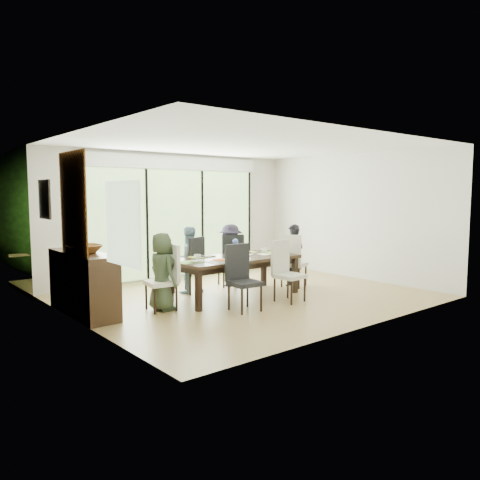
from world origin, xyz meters
TOP-DOWN VIEW (x-y plane):
  - floor at (0.00, 0.00)m, footprint 6.00×5.00m
  - ceiling at (0.00, 0.00)m, footprint 6.00×5.00m
  - wall_back at (0.00, 2.51)m, footprint 6.00×0.02m
  - wall_front at (0.00, -2.51)m, footprint 6.00×0.02m
  - wall_left at (-3.01, 0.00)m, footprint 0.02×5.00m
  - wall_right at (3.01, 0.00)m, footprint 0.02×5.00m
  - glass_doors at (0.00, 2.47)m, footprint 4.20×0.02m
  - blinds_header at (0.00, 2.46)m, footprint 4.40×0.06m
  - mullion_a at (-2.10, 2.46)m, footprint 0.05×0.04m
  - mullion_b at (-0.70, 2.46)m, footprint 0.05×0.04m
  - mullion_c at (0.70, 2.46)m, footprint 0.05×0.04m
  - mullion_d at (2.10, 2.46)m, footprint 0.05×0.04m
  - side_window at (-2.97, -1.20)m, footprint 0.02×0.90m
  - deck at (0.00, 3.40)m, footprint 6.00×1.80m
  - rail_top at (0.00, 4.20)m, footprint 6.00×0.08m
  - foliage_left at (-1.80, 5.20)m, footprint 3.20×3.20m
  - foliage_mid at (0.40, 5.80)m, footprint 4.00×4.00m
  - foliage_right at (2.20, 5.00)m, footprint 2.80×2.80m
  - foliage_far at (-0.60, 6.50)m, footprint 3.60×3.60m
  - table_top at (-0.23, 0.11)m, footprint 2.30×1.06m
  - table_apron at (-0.23, 0.11)m, footprint 2.11×0.86m
  - table_leg_fl at (-1.31, -0.32)m, footprint 0.09×0.09m
  - table_leg_fr at (0.85, -0.32)m, footprint 0.09×0.09m
  - table_leg_bl at (-1.31, 0.54)m, footprint 0.09×0.09m
  - table_leg_br at (0.85, 0.54)m, footprint 0.09×0.09m
  - chair_left_end at (-1.73, 0.11)m, footprint 0.50×0.50m
  - chair_right_end at (1.27, 0.11)m, footprint 0.57×0.57m
  - chair_far_left at (-0.68, 0.96)m, footprint 0.57×0.57m
  - chair_far_right at (0.32, 0.96)m, footprint 0.57×0.57m
  - chair_near_left at (-0.73, -0.76)m, footprint 0.48×0.48m
  - chair_near_right at (0.27, -0.76)m, footprint 0.49×0.49m
  - person_left_end at (-1.71, 0.11)m, footprint 0.38×0.59m
  - person_right_end at (1.25, 0.11)m, footprint 0.42×0.61m
  - person_far_left at (-0.68, 0.94)m, footprint 0.64×0.47m
  - person_far_right at (0.32, 0.94)m, footprint 0.59×0.38m
  - placemat_left at (-1.18, 0.11)m, footprint 0.42×0.31m
  - placemat_right at (0.72, 0.11)m, footprint 0.42×0.31m
  - placemat_far_l at (-0.68, 0.51)m, footprint 0.42×0.31m
  - placemat_far_r at (0.32, 0.51)m, footprint 0.42×0.31m
  - placemat_paper at (-0.78, -0.19)m, footprint 0.42×0.31m
  - tablet_far_l at (-0.58, 0.46)m, footprint 0.25×0.17m
  - tablet_far_r at (0.27, 0.46)m, footprint 0.23×0.16m
  - papers at (0.47, 0.06)m, footprint 0.29×0.21m
  - platter_base at (-0.78, -0.19)m, footprint 0.25×0.25m
  - platter_snacks at (-0.78, -0.19)m, footprint 0.19×0.19m
  - vase at (-0.18, 0.16)m, footprint 0.08×0.08m
  - hyacinth_stems at (-0.18, 0.16)m, footprint 0.04×0.04m
  - hyacinth_blooms at (-0.18, 0.16)m, footprint 0.11×0.11m
  - laptop at (-1.08, 0.01)m, footprint 0.36×0.28m
  - cup_a at (-0.93, 0.26)m, footprint 0.14×0.14m
  - cup_b at (-0.08, 0.01)m, footprint 0.13×0.13m
  - cup_c at (0.57, 0.21)m, footprint 0.15×0.15m
  - book at (0.02, 0.16)m, footprint 0.20×0.24m
  - sideboard at (-2.76, 0.67)m, footprint 0.48×1.70m
  - bowl at (-2.76, 0.57)m, footprint 0.51×0.51m
  - candlestick_base at (-2.76, 1.02)m, footprint 0.11×0.11m
  - candlestick_shaft at (-2.76, 1.02)m, footprint 0.03×0.03m
  - candlestick_pan at (-2.76, 1.02)m, footprint 0.11×0.11m
  - candle at (-2.76, 1.02)m, footprint 0.04×0.04m
  - tapestry at (-2.97, 0.40)m, footprint 0.02×1.00m
  - art_frame at (-2.97, 1.70)m, footprint 0.03×0.55m
  - art_canvas at (-2.95, 1.70)m, footprint 0.01×0.45m

SIDE VIEW (x-z plane):
  - deck at x=0.00m, z-range -0.10..0.00m
  - floor at x=0.00m, z-range -0.01..0.00m
  - table_leg_fl at x=-1.31m, z-range 0.00..0.66m
  - table_leg_fr at x=0.85m, z-range 0.00..0.66m
  - table_leg_bl at x=-1.31m, z-range 0.00..0.66m
  - table_leg_br at x=0.85m, z-range 0.00..0.66m
  - sideboard at x=-2.76m, z-range 0.00..0.96m
  - chair_left_end at x=-1.73m, z-range 0.00..1.06m
  - chair_right_end at x=1.27m, z-range 0.00..1.06m
  - chair_far_left at x=-0.68m, z-range 0.00..1.06m
  - chair_far_right at x=0.32m, z-range 0.00..1.06m
  - chair_near_left at x=-0.73m, z-range 0.00..1.06m
  - chair_near_right at x=0.27m, z-range 0.00..1.06m
  - rail_top at x=0.00m, z-range 0.52..0.58m
  - table_apron at x=-0.23m, z-range 0.56..0.65m
  - person_left_end at x=-1.71m, z-range 0.00..1.24m
  - person_right_end at x=1.25m, z-range 0.00..1.24m
  - person_far_left at x=-0.68m, z-range 0.00..1.24m
  - person_far_right at x=0.32m, z-range 0.00..1.24m
  - table_top at x=-0.23m, z-range 0.66..0.72m
  - papers at x=0.47m, z-range 0.72..0.72m
  - placemat_left at x=-1.18m, z-range 0.72..0.73m
  - placemat_right at x=0.72m, z-range 0.72..0.73m
  - placemat_far_l at x=-0.68m, z-range 0.72..0.73m
  - placemat_far_r at x=0.32m, z-range 0.72..0.73m
  - placemat_paper at x=-0.78m, z-range 0.72..0.73m
  - book at x=0.02m, z-range 0.72..0.74m
  - tablet_far_r at x=0.27m, z-range 0.73..0.74m
  - tablet_far_l at x=-0.58m, z-range 0.73..0.74m
  - laptop at x=-1.08m, z-range 0.72..0.75m
  - platter_base at x=-0.78m, z-range 0.73..0.75m
  - platter_snacks at x=-0.78m, z-range 0.75..0.76m
  - cup_b at x=-0.08m, z-range 0.72..0.81m
  - cup_a at x=-0.93m, z-range 0.72..0.81m
  - cup_c at x=0.57m, z-range 0.72..0.81m
  - vase at x=-0.18m, z-range 0.72..0.84m
  - hyacinth_stems at x=-0.18m, z-range 0.82..0.97m
  - candlestick_base at x=-2.76m, z-range 0.96..1.00m
  - hyacinth_blooms at x=-0.18m, z-range 0.94..1.04m
  - bowl at x=-2.76m, z-range 0.96..1.08m
  - glass_doors at x=0.00m, z-range 0.05..2.35m
  - mullion_a at x=-2.10m, z-range 0.05..2.35m
  - mullion_b at x=-0.70m, z-range 0.05..2.35m
  - mullion_c at x=0.70m, z-range 0.05..2.35m
  - mullion_d at x=2.10m, z-range 0.05..2.35m
  - foliage_right at x=2.20m, z-range -0.14..2.66m
  - wall_back at x=0.00m, z-range 0.00..2.70m
  - wall_front at x=0.00m, z-range 0.00..2.70m
  - wall_left at x=-3.01m, z-range 0.00..2.70m
  - wall_right at x=3.01m, z-range 0.00..2.70m
  - foliage_left at x=-1.80m, z-range -0.16..3.04m
  - side_window at x=-2.97m, z-range 1.00..2.00m
  - foliage_far at x=-0.60m, z-range -0.18..3.42m
  - candlestick_shaft at x=-2.76m, z-range 0.98..2.31m
  - tapestry at x=-2.97m, z-range 0.95..2.45m
  - art_frame at x=-2.97m, z-range 1.42..2.08m
  - art_canvas at x=-2.95m, z-range 1.48..2.02m
  - foliage_mid at x=0.40m, z-range -0.20..3.80m
  - candlestick_pan at x=-2.76m, z-range 2.29..2.32m
  - candle at x=-2.76m, z-range 2.32..2.42m
  - blinds_header at x=0.00m, z-range 2.36..2.64m
  - ceiling at x=0.00m, z-range 2.70..2.71m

